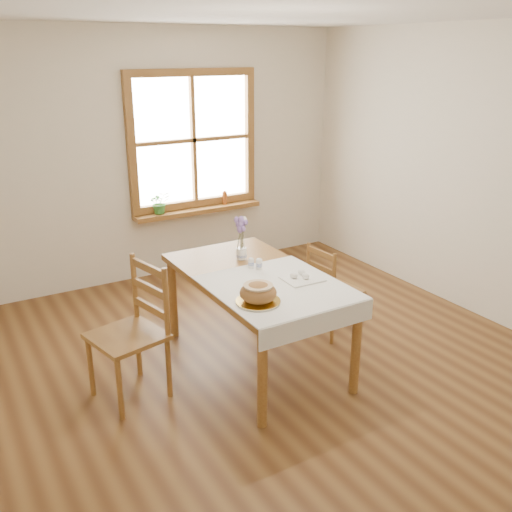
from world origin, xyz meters
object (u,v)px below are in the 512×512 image
at_px(dining_table, 256,285).
at_px(chair_right, 335,289).
at_px(chair_left, 127,334).
at_px(flower_vase, 241,254).
at_px(bread_plate, 258,302).

relative_size(dining_table, chair_right, 1.96).
xyz_separation_m(chair_left, flower_vase, (1.09, 0.30, 0.30)).
bearing_deg(chair_right, chair_left, 87.26).
bearing_deg(chair_right, bread_plate, 112.53).
relative_size(chair_right, flower_vase, 8.86).
relative_size(chair_left, bread_plate, 3.38).
xyz_separation_m(dining_table, chair_right, (0.85, 0.10, -0.26)).
bearing_deg(dining_table, flower_vase, 79.43).
distance_m(dining_table, chair_right, 0.90).
height_order(chair_left, chair_right, chair_left).
relative_size(dining_table, bread_plate, 5.47).
xyz_separation_m(chair_left, bread_plate, (0.76, -0.51, 0.27)).
xyz_separation_m(chair_left, chair_right, (1.88, 0.06, -0.09)).
height_order(dining_table, bread_plate, bread_plate).
relative_size(dining_table, chair_left, 1.62).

